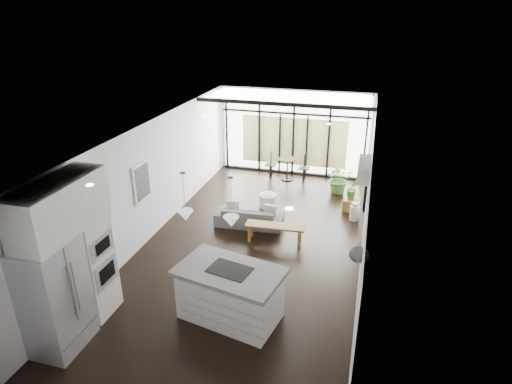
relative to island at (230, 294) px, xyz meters
The scene contains 27 objects.
floor 2.61m from the island, 96.91° to the left, with size 5.00×10.00×0.00m, color black.
ceiling 3.44m from the island, 96.91° to the left, with size 5.00×10.00×0.00m, color white.
wall_left 3.89m from the island, 137.82° to the left, with size 0.02×10.00×2.80m, color silver.
wall_right 3.48m from the island, 49.26° to the left, with size 0.02×10.00×2.80m, color silver.
wall_back 7.60m from the island, 92.34° to the left, with size 5.00×0.02×2.80m, color silver.
wall_front 2.63m from the island, 97.16° to the right, with size 5.00×0.02×2.80m, color silver.
glazing 7.49m from the island, 92.38° to the left, with size 5.00×0.20×2.80m, color black.
skylight 6.93m from the island, 92.70° to the left, with size 4.70×1.90×0.06m, color white.
neighbour_building 7.52m from the island, 92.36° to the left, with size 3.50×0.02×1.60m, color beige.
island is the anchor object (origin of this frame).
cooktop 0.51m from the island, behind, with size 0.74×0.49×0.01m, color black.
fridge 2.89m from the island, 150.48° to the right, with size 0.75×0.93×1.93m, color #ACACB2.
appliance_column 2.66m from the island, 168.46° to the right, with size 0.69×0.72×2.67m, color white.
upper_cabinets 3.20m from the island, 158.53° to the right, with size 0.62×1.75×0.86m, color white.
pendant_left 1.68m from the island, behind, with size 0.26×0.26×0.18m, color white.
pendant_right 1.52m from the island, 48.93° to the right, with size 0.26×0.26×0.18m, color white.
sofa 3.56m from the island, 100.76° to the left, with size 1.74×0.51×0.68m, color #48484B.
console_bench 2.86m from the island, 86.80° to the left, with size 1.40×0.35×0.45m, color brown.
pouf 4.72m from the island, 95.82° to the left, with size 0.48×0.48×0.38m, color beige.
crate 5.44m from the island, 70.53° to the left, with size 0.44×0.44×0.33m, color brown.
plant_tall 6.38m from the island, 77.72° to the left, with size 0.81×0.90×0.70m, color #3A6D2E.
plant_crate 5.43m from the island, 70.53° to the left, with size 0.34×0.63×0.28m, color #3A6D2E.
milk_can 4.92m from the island, 66.91° to the left, with size 0.25×0.25×0.50m, color beige.
bistro_set 6.87m from the island, 93.08° to the left, with size 1.36×0.55×0.65m, color black.
tv 4.22m from the island, 58.74° to the left, with size 0.05×1.10×0.65m, color black.
ac_unit 3.34m from the island, 40.10° to the left, with size 0.22×0.90×0.30m, color silver.
framed_art 3.61m from the island, 143.65° to the left, with size 0.04×0.70×0.90m, color black.
Camera 1 is at (2.42, -8.46, 5.23)m, focal length 30.00 mm.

